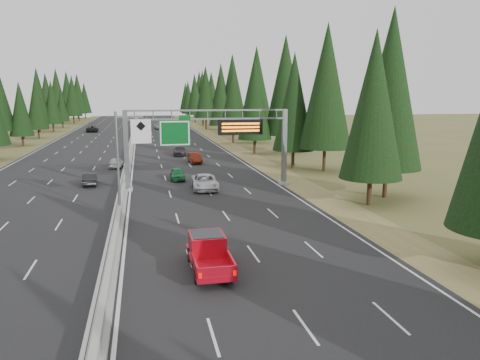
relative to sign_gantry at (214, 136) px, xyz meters
name	(u,v)px	position (x,y,z in m)	size (l,w,h in m)	color
road	(132,144)	(-8.92, 45.12, -5.23)	(32.00, 260.00, 0.08)	black
shoulder_right	(224,143)	(8.88, 45.12, -5.24)	(3.60, 260.00, 0.06)	olive
shoulder_left	(32,147)	(-26.72, 45.12, -5.24)	(3.60, 260.00, 0.06)	brown
median_barrier	(132,142)	(-8.92, 45.12, -4.85)	(0.70, 260.00, 0.85)	gray
sign_gantry	(214,136)	(0.00, 0.00, 0.00)	(16.75, 0.98, 7.80)	slate
hov_sign_pole	(125,156)	(-8.33, -9.92, -0.54)	(2.80, 0.50, 8.00)	slate
tree_row_right	(252,93)	(12.98, 38.88, 4.33)	(12.04, 238.65, 18.86)	black
silver_minivan	(205,182)	(-1.15, -0.80, -4.45)	(2.46, 5.33, 1.48)	silver
red_pickup	(208,250)	(-3.81, -22.06, -4.20)	(1.95, 5.46, 1.78)	black
car_ahead_green	(178,174)	(-3.37, 5.12, -4.53)	(1.56, 3.87, 1.32)	#166230
car_ahead_dkred	(195,158)	(-0.04, 17.72, -4.50)	(1.46, 4.19, 1.38)	#5E1B0D
car_ahead_dkgrey	(180,151)	(-1.38, 26.42, -4.49)	(1.95, 4.79, 1.39)	black
car_ahead_white	(160,126)	(-2.02, 84.58, -4.37)	(2.73, 5.92, 1.65)	#B6B6B6
car_ahead_far	(140,126)	(-7.36, 86.91, -4.49)	(1.66, 4.12, 1.40)	black
car_onc_near	(90,179)	(-12.51, 3.89, -4.55)	(1.35, 3.86, 1.27)	black
car_onc_white	(116,163)	(-10.42, 15.52, -4.52)	(1.57, 3.90, 1.33)	#B4B4B4
car_onc_far	(92,129)	(-19.26, 78.51, -4.37)	(2.72, 5.89, 1.64)	black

